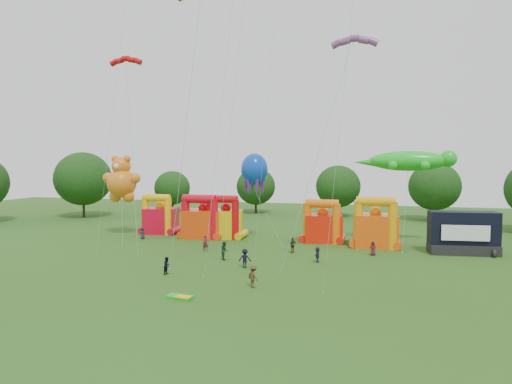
% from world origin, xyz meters
% --- Properties ---
extents(ground, '(160.00, 160.00, 0.00)m').
position_xyz_m(ground, '(0.00, 0.00, 0.00)').
color(ground, '#2C4F16').
rests_on(ground, ground).
extents(tree_ring, '(123.95, 126.06, 12.07)m').
position_xyz_m(tree_ring, '(-1.18, 0.62, 6.26)').
color(tree_ring, '#352314').
rests_on(tree_ring, ground).
extents(bouncy_castle_0, '(5.09, 4.36, 5.77)m').
position_xyz_m(bouncy_castle_0, '(-15.24, 29.64, 2.21)').
color(bouncy_castle_0, red).
rests_on(bouncy_castle_0, ground).
extents(bouncy_castle_1, '(5.46, 4.50, 5.98)m').
position_xyz_m(bouncy_castle_1, '(-8.04, 27.95, 2.27)').
color(bouncy_castle_1, '#EC410C').
rests_on(bouncy_castle_1, ground).
extents(bouncy_castle_2, '(5.16, 4.47, 5.91)m').
position_xyz_m(bouncy_castle_2, '(-4.95, 28.38, 2.26)').
color(bouncy_castle_2, '#D6B60B').
rests_on(bouncy_castle_2, ground).
extents(bouncy_castle_3, '(5.37, 4.64, 5.61)m').
position_xyz_m(bouncy_castle_3, '(8.16, 28.65, 2.15)').
color(bouncy_castle_3, red).
rests_on(bouncy_castle_3, ground).
extents(bouncy_castle_4, '(5.48, 4.59, 6.24)m').
position_xyz_m(bouncy_castle_4, '(14.75, 26.85, 2.37)').
color(bouncy_castle_4, '#F1510D').
rests_on(bouncy_castle_4, ground).
extents(stage_trailer, '(7.60, 3.53, 4.83)m').
position_xyz_m(stage_trailer, '(24.34, 25.14, 2.32)').
color(stage_trailer, black).
rests_on(stage_trailer, ground).
extents(teddy_bear_kite, '(7.75, 10.14, 11.34)m').
position_xyz_m(teddy_bear_kite, '(-18.14, 24.28, 4.18)').
color(teddy_bear_kite, orange).
rests_on(teddy_bear_kite, ground).
extents(gecko_kite, '(12.46, 8.71, 11.88)m').
position_xyz_m(gecko_kite, '(18.44, 28.91, 8.10)').
color(gecko_kite, green).
rests_on(gecko_kite, ground).
extents(octopus_kite, '(6.84, 6.95, 11.56)m').
position_xyz_m(octopus_kite, '(0.89, 26.80, 4.81)').
color(octopus_kite, '#0B3EB1').
rests_on(octopus_kite, ground).
extents(parafoil_kites, '(32.50, 12.39, 28.50)m').
position_xyz_m(parafoil_kites, '(-1.52, 15.78, 11.86)').
color(parafoil_kites, red).
rests_on(parafoil_kites, ground).
extents(diamond_kites, '(28.92, 17.14, 41.46)m').
position_xyz_m(diamond_kites, '(-0.15, 14.58, 17.73)').
color(diamond_kites, red).
rests_on(diamond_kites, ground).
extents(folded_kite_bundle, '(2.13, 1.34, 0.31)m').
position_xyz_m(folded_kite_bundle, '(0.38, 1.51, 0.14)').
color(folded_kite_bundle, green).
rests_on(folded_kite_bundle, ground).
extents(spectator_0, '(0.81, 0.58, 1.57)m').
position_xyz_m(spectator_0, '(-15.39, 24.67, 0.78)').
color(spectator_0, '#212138').
rests_on(spectator_0, ground).
extents(spectator_1, '(0.81, 0.74, 1.86)m').
position_xyz_m(spectator_1, '(-4.29, 19.16, 0.93)').
color(spectator_1, maroon).
rests_on(spectator_1, ground).
extents(spectator_2, '(1.09, 1.18, 1.96)m').
position_xyz_m(spectator_2, '(-0.74, 15.45, 0.98)').
color(spectator_2, '#173A1E').
rests_on(spectator_2, ground).
extents(spectator_3, '(1.30, 0.85, 1.89)m').
position_xyz_m(spectator_3, '(2.39, 12.35, 0.95)').
color(spectator_3, black).
rests_on(spectator_3, ground).
extents(spectator_4, '(1.02, 1.10, 1.81)m').
position_xyz_m(spectator_4, '(5.64, 20.76, 0.91)').
color(spectator_4, '#393516').
rests_on(spectator_4, ground).
extents(spectator_5, '(0.53, 1.50, 1.59)m').
position_xyz_m(spectator_5, '(8.96, 16.70, 0.80)').
color(spectator_5, '#2A2741').
rests_on(spectator_5, ground).
extents(spectator_6, '(0.90, 0.73, 1.59)m').
position_xyz_m(spectator_6, '(14.51, 21.54, 0.80)').
color(spectator_6, '#4F1620').
rests_on(spectator_6, ground).
extents(spectator_7, '(0.81, 0.80, 1.88)m').
position_xyz_m(spectator_7, '(21.19, 24.09, 0.94)').
color(spectator_7, '#19401E').
rests_on(spectator_7, ground).
extents(spectator_8, '(0.71, 0.86, 1.64)m').
position_xyz_m(spectator_8, '(-3.88, 8.15, 0.82)').
color(spectator_8, black).
rests_on(spectator_8, ground).
extents(spectator_9, '(1.39, 1.30, 1.89)m').
position_xyz_m(spectator_9, '(4.95, 5.94, 0.94)').
color(spectator_9, '#46361C').
rests_on(spectator_9, ground).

